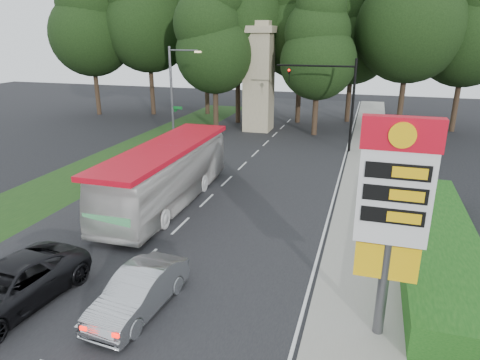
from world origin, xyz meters
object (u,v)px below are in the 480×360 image
(traffic_signal_mast, at_px, (336,92))
(transit_bus, at_px, (167,175))
(monument, at_px, (259,77))
(sedan_silver, at_px, (139,292))
(gas_station_pylon, at_px, (394,202))
(suv_charcoal, at_px, (9,287))
(streetlight_signs, at_px, (174,92))

(traffic_signal_mast, bearing_deg, transit_bus, -118.68)
(monument, distance_m, sedan_silver, 29.58)
(gas_station_pylon, bearing_deg, sedan_silver, -172.31)
(traffic_signal_mast, bearing_deg, suv_charcoal, -109.36)
(suv_charcoal, bearing_deg, monument, 94.06)
(traffic_signal_mast, xyz_separation_m, monument, (-7.68, 6.00, 0.43))
(sedan_silver, bearing_deg, suv_charcoal, -161.32)
(streetlight_signs, bearing_deg, traffic_signal_mast, 8.92)
(sedan_silver, height_order, suv_charcoal, suv_charcoal)
(streetlight_signs, height_order, suv_charcoal, streetlight_signs)
(sedan_silver, bearing_deg, monument, 101.21)
(traffic_signal_mast, height_order, monument, monument)
(monument, xyz_separation_m, suv_charcoal, (-0.80, -30.15, -4.32))
(gas_station_pylon, relative_size, traffic_signal_mast, 0.95)
(transit_bus, height_order, sedan_silver, transit_bus)
(traffic_signal_mast, relative_size, suv_charcoal, 1.28)
(streetlight_signs, bearing_deg, suv_charcoal, -79.30)
(transit_bus, bearing_deg, streetlight_signs, 111.93)
(streetlight_signs, distance_m, transit_bus, 13.24)
(streetlight_signs, height_order, transit_bus, streetlight_signs)
(gas_station_pylon, relative_size, transit_bus, 0.58)
(suv_charcoal, bearing_deg, streetlight_signs, 106.28)
(transit_bus, bearing_deg, monument, 89.12)
(monument, relative_size, sedan_silver, 2.29)
(transit_bus, xyz_separation_m, suv_charcoal, (-0.87, -10.24, -0.85))
(monument, xyz_separation_m, sedan_silver, (3.50, -29.05, -4.38))
(traffic_signal_mast, bearing_deg, monument, 142.00)
(traffic_signal_mast, bearing_deg, streetlight_signs, -171.08)
(traffic_signal_mast, relative_size, transit_bus, 0.61)
(gas_station_pylon, distance_m, streetlight_signs, 25.74)
(monument, bearing_deg, gas_station_pylon, -68.20)
(traffic_signal_mast, distance_m, streetlight_signs, 12.83)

